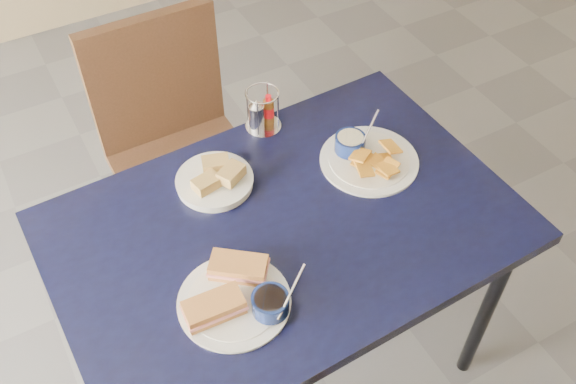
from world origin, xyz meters
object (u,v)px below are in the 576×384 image
chair_far (174,136)px  plantain_plate (364,155)px  condiment_caddy (261,113)px  bread_basket (216,179)px  dining_table (285,238)px  sandwich_plate (238,295)px

chair_far → plantain_plate: size_ratio=3.37×
plantain_plate → condiment_caddy: bearing=126.1°
bread_basket → plantain_plate: bearing=-15.6°
dining_table → sandwich_plate: bearing=-144.2°
dining_table → bread_basket: 0.26m
condiment_caddy → dining_table: bearing=-108.0°
chair_far → bread_basket: 0.50m
dining_table → chair_far: size_ratio=1.29×
condiment_caddy → chair_far: bearing=123.2°
dining_table → sandwich_plate: (-0.22, -0.16, 0.09)m
dining_table → condiment_caddy: condiment_caddy is taller
dining_table → plantain_plate: bearing=17.9°
dining_table → condiment_caddy: (0.12, 0.37, 0.12)m
chair_far → sandwich_plate: chair_far is taller
sandwich_plate → dining_table: bearing=35.8°
bread_basket → sandwich_plate: bearing=-106.9°
dining_table → bread_basket: bearing=115.1°
plantain_plate → condiment_caddy: size_ratio=2.11×
chair_far → condiment_caddy: size_ratio=7.13×
sandwich_plate → condiment_caddy: (0.34, 0.53, 0.03)m
bread_basket → condiment_caddy: condiment_caddy is taller
chair_far → plantain_plate: 0.72m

